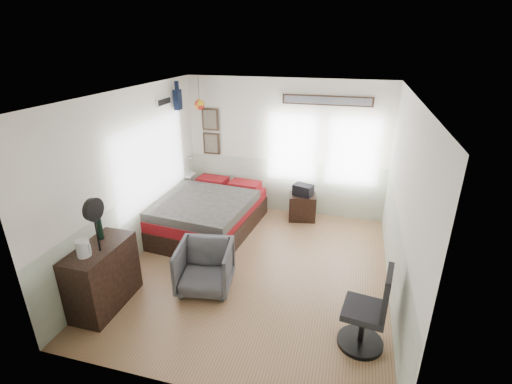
{
  "coord_description": "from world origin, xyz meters",
  "views": [
    {
      "loc": [
        1.3,
        -4.75,
        3.38
      ],
      "look_at": [
        -0.1,
        0.4,
        1.15
      ],
      "focal_mm": 26.0,
      "sensor_mm": 36.0,
      "label": 1
    }
  ],
  "objects_px": {
    "bed": "(209,214)",
    "armchair": "(205,267)",
    "nightstand": "(302,207)",
    "task_chair": "(369,316)",
    "dresser": "(103,276)"
  },
  "relations": [
    {
      "from": "bed",
      "to": "dresser",
      "type": "relative_size",
      "value": 2.34
    },
    {
      "from": "bed",
      "to": "armchair",
      "type": "bearing_deg",
      "value": -64.38
    },
    {
      "from": "bed",
      "to": "task_chair",
      "type": "distance_m",
      "value": 3.59
    },
    {
      "from": "dresser",
      "to": "nightstand",
      "type": "bearing_deg",
      "value": 56.44
    },
    {
      "from": "bed",
      "to": "nightstand",
      "type": "bearing_deg",
      "value": 35.75
    },
    {
      "from": "dresser",
      "to": "bed",
      "type": "bearing_deg",
      "value": 76.51
    },
    {
      "from": "nightstand",
      "to": "armchair",
      "type": "bearing_deg",
      "value": -121.49
    },
    {
      "from": "dresser",
      "to": "armchair",
      "type": "xyz_separation_m",
      "value": [
        1.16,
        0.69,
        -0.1
      ]
    },
    {
      "from": "nightstand",
      "to": "bed",
      "type": "bearing_deg",
      "value": -160.07
    },
    {
      "from": "dresser",
      "to": "armchair",
      "type": "bearing_deg",
      "value": 30.52
    },
    {
      "from": "nightstand",
      "to": "task_chair",
      "type": "xyz_separation_m",
      "value": [
        1.23,
        -3.12,
        0.18
      ]
    },
    {
      "from": "bed",
      "to": "nightstand",
      "type": "xyz_separation_m",
      "value": [
        1.61,
        0.93,
        -0.09
      ]
    },
    {
      "from": "armchair",
      "to": "nightstand",
      "type": "relative_size",
      "value": 1.49
    },
    {
      "from": "dresser",
      "to": "nightstand",
      "type": "relative_size",
      "value": 1.93
    },
    {
      "from": "armchair",
      "to": "nightstand",
      "type": "height_order",
      "value": "armchair"
    }
  ]
}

